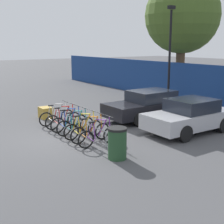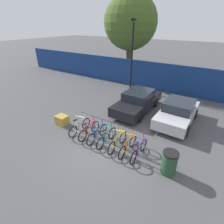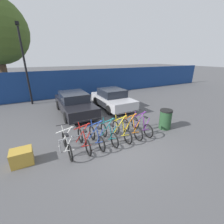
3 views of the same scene
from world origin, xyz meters
TOP-DOWN VIEW (x-y plane):
  - ground_plane at (0.00, 0.00)m, footprint 120.00×120.00m
  - hoarding_wall at (0.00, 9.50)m, footprint 36.00×0.16m
  - bike_rack at (-0.19, 0.68)m, footprint 4.15×0.04m
  - bicycle_white at (-2.00, 0.53)m, footprint 0.68×1.71m
  - bicycle_red at (-1.32, 0.53)m, footprint 0.68×1.71m
  - bicycle_blue at (-0.76, 0.53)m, footprint 0.68×1.71m
  - bicycle_teal at (-0.18, 0.53)m, footprint 0.68×1.71m
  - bicycle_yellow at (0.47, 0.53)m, footprint 0.68×1.71m
  - bicycle_orange at (1.03, 0.53)m, footprint 0.68×1.71m
  - bicycle_purple at (1.61, 0.53)m, footprint 0.68×1.71m
  - car_black at (-0.57, 4.82)m, footprint 1.91×4.57m
  - car_silver at (2.18, 4.64)m, footprint 1.91×3.97m
  - lamp_post at (-3.07, 8.50)m, footprint 0.24×0.44m
  - trash_bin at (3.03, 0.34)m, footprint 0.63×0.63m
  - cargo_crate at (-3.54, 0.63)m, footprint 0.70×0.56m

SIDE VIEW (x-z plane):
  - ground_plane at x=0.00m, z-range 0.00..0.00m
  - cargo_crate at x=-3.54m, z-range 0.00..0.55m
  - bicycle_white at x=-2.00m, z-range -0.15..0.90m
  - bicycle_red at x=-1.32m, z-range -0.15..0.90m
  - bicycle_blue at x=-0.76m, z-range -0.15..0.90m
  - bicycle_teal at x=-0.18m, z-range -0.15..0.90m
  - bicycle_yellow at x=0.47m, z-range -0.15..0.90m
  - bicycle_orange at x=1.03m, z-range -0.15..0.90m
  - bicycle_purple at x=1.61m, z-range -0.15..0.90m
  - bike_rack at x=-0.19m, z-range 0.21..0.78m
  - trash_bin at x=3.03m, z-range 0.00..1.03m
  - car_silver at x=2.18m, z-range -0.01..1.39m
  - car_black at x=-0.57m, z-range -0.01..1.39m
  - hoarding_wall at x=0.00m, z-range 0.00..2.45m
  - lamp_post at x=-3.07m, z-range 0.35..6.15m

